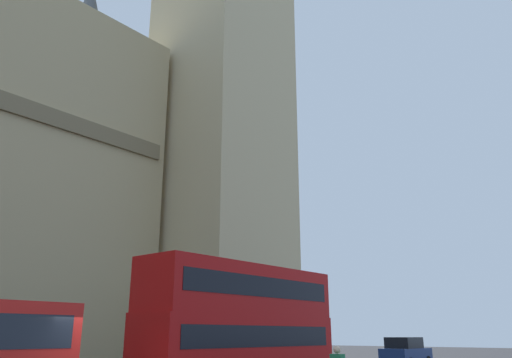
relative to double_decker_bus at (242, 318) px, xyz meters
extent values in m
cube|color=#C6B284|center=(12.72, 14.00, 27.09)|extent=(9.69, 9.69, 59.60)
cone|color=#474C51|center=(1.26, 18.00, 24.84)|extent=(2.40, 2.40, 4.52)
cube|color=#B20F0F|center=(0.00, 0.00, -1.11)|extent=(10.25, 2.50, 2.40)
cube|color=black|center=(0.00, 0.00, -0.76)|extent=(9.23, 2.54, 0.84)
cube|color=#B20F0F|center=(0.00, 0.00, 1.14)|extent=(10.05, 2.50, 2.10)
cube|color=black|center=(0.00, 0.00, 1.24)|extent=(9.23, 2.54, 0.84)
cube|color=navy|center=(16.49, 0.13, -2.01)|extent=(4.40, 1.80, 0.90)
cube|color=black|center=(16.29, 0.13, -1.21)|extent=(2.46, 1.66, 0.70)
sphere|color=beige|center=(-3.01, -6.50, -1.13)|extent=(0.22, 0.22, 0.22)
camera|label=1|loc=(-16.86, -14.97, -0.69)|focal=35.42mm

